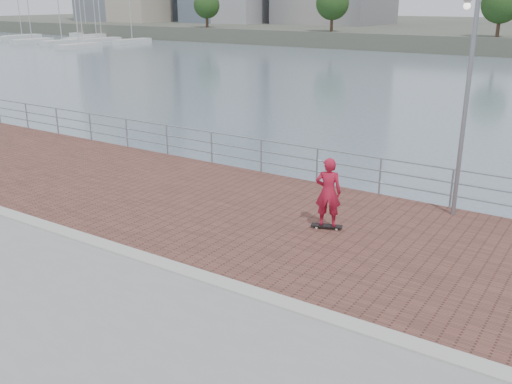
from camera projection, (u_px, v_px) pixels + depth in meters
The scene contains 9 objects.
water at pixel (205, 361), 12.36m from camera, with size 400.00×400.00×0.00m, color slate.
brick_lane at pixel (290, 223), 14.56m from camera, with size 40.00×6.80×0.02m, color brown.
curb at pixel (203, 277), 11.71m from camera, with size 40.00×0.40×0.06m, color #B7B5AD.
guardrail at pixel (348, 166), 17.03m from camera, with size 39.06×0.06×1.13m.
street_lamp at pixel (467, 54), 13.44m from camera, with size 0.43×1.25×5.92m.
skateboard at pixel (327, 226), 14.16m from camera, with size 0.79×0.45×0.09m.
skateboarder at pixel (328, 192), 13.88m from camera, with size 0.63×0.42×1.74m, color #AD1730.
shoreline_trees at pixel (454, 6), 79.59m from camera, with size 109.35×5.22×6.96m.
marina at pixel (68, 38), 104.93m from camera, with size 30.19×30.55×11.57m.
Camera 1 is at (6.71, -8.19, 5.44)m, focal length 40.00 mm.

